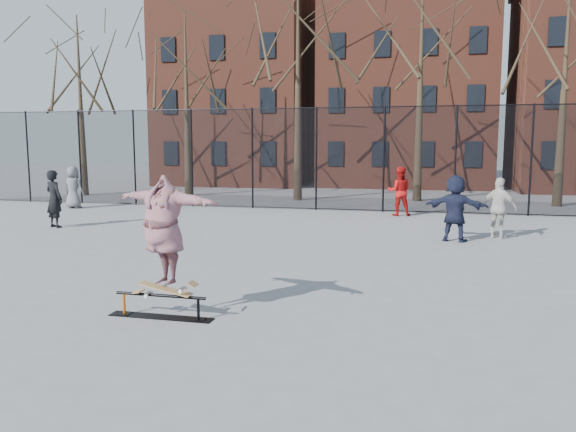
% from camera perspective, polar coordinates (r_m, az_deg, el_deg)
% --- Properties ---
extents(ground, '(100.00, 100.00, 0.00)m').
position_cam_1_polar(ground, '(9.35, -3.72, -8.89)').
color(ground, slate).
extents(skate_rail, '(1.65, 0.25, 0.36)m').
position_cam_1_polar(skate_rail, '(8.82, -12.81, -9.12)').
color(skate_rail, black).
rests_on(skate_rail, ground).
extents(skateboard, '(0.89, 0.21, 0.11)m').
position_cam_1_polar(skateboard, '(8.71, -12.33, -7.45)').
color(skateboard, olive).
rests_on(skateboard, skate_rail).
extents(skater, '(2.06, 1.22, 1.63)m').
position_cam_1_polar(skater, '(8.53, -12.50, -1.82)').
color(skater, '#5C3990').
rests_on(skater, skateboard).
extents(bystander_grey, '(0.84, 0.56, 1.68)m').
position_cam_1_polar(bystander_grey, '(24.15, -20.98, 2.73)').
color(bystander_grey, '#5D5E62').
rests_on(bystander_grey, ground).
extents(bystander_black, '(0.76, 0.63, 1.79)m').
position_cam_1_polar(bystander_black, '(18.88, -22.66, 1.62)').
color(bystander_black, black).
rests_on(bystander_black, ground).
extents(bystander_red, '(0.95, 0.80, 1.77)m').
position_cam_1_polar(bystander_red, '(20.65, 11.23, 2.48)').
color(bystander_red, '#B00F0F').
rests_on(bystander_red, ground).
extents(bystander_white, '(1.06, 0.86, 1.68)m').
position_cam_1_polar(bystander_white, '(16.47, 20.67, 0.75)').
color(bystander_white, beige).
rests_on(bystander_white, ground).
extents(bystander_navy, '(1.74, 0.94, 1.79)m').
position_cam_1_polar(bystander_navy, '(15.60, 16.63, 0.77)').
color(bystander_navy, '#1B2037').
rests_on(bystander_navy, ground).
extents(fence, '(34.03, 0.07, 4.00)m').
position_cam_1_polar(fence, '(21.74, 6.50, 5.90)').
color(fence, black).
rests_on(fence, ground).
extents(tree_row, '(33.66, 7.46, 10.67)m').
position_cam_1_polar(tree_row, '(26.30, 7.33, 17.76)').
color(tree_row, black).
rests_on(tree_row, ground).
extents(rowhouses, '(29.00, 7.00, 13.00)m').
position_cam_1_polar(rowhouses, '(34.79, 10.58, 13.01)').
color(rowhouses, brown).
rests_on(rowhouses, ground).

